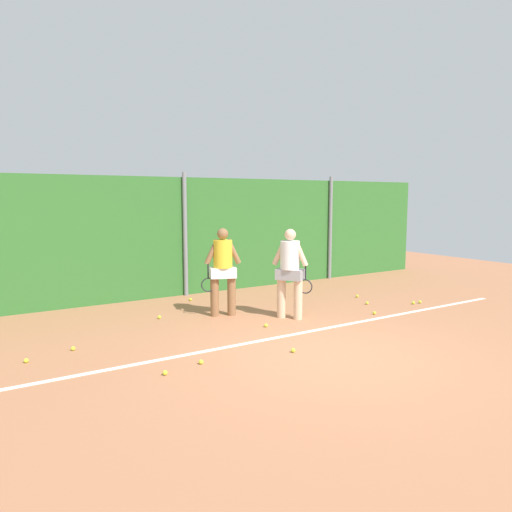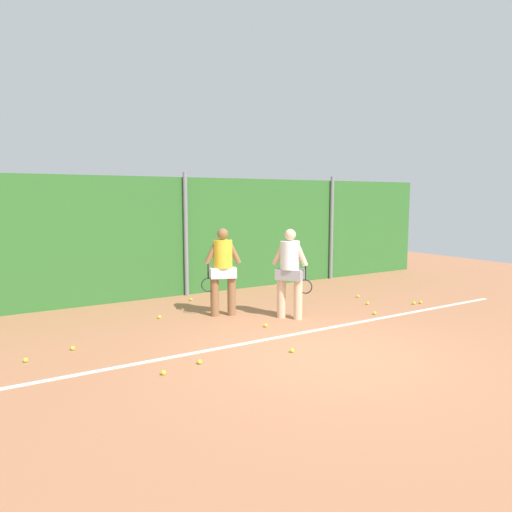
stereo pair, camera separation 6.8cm
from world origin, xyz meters
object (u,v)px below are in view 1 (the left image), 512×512
tennis_ball_0 (413,303)px  tennis_ball_7 (420,302)px  tennis_ball_12 (266,325)px  tennis_ball_3 (293,350)px  tennis_ball_6 (73,349)px  tennis_ball_11 (357,296)px  tennis_ball_9 (201,362)px  player_foreground_near (290,269)px  tennis_ball_2 (190,299)px  tennis_ball_4 (367,303)px  tennis_ball_5 (159,317)px  tennis_ball_8 (374,313)px  tennis_ball_1 (26,361)px  player_midcourt (223,267)px  tennis_ball_10 (165,373)px

tennis_ball_0 → tennis_ball_7: same height
tennis_ball_0 → tennis_ball_12: same height
tennis_ball_3 → tennis_ball_6: bearing=146.1°
tennis_ball_12 → tennis_ball_11: bearing=17.4°
tennis_ball_11 → tennis_ball_9: bearing=-157.2°
player_foreground_near → tennis_ball_6: player_foreground_near is taller
tennis_ball_2 → tennis_ball_4: size_ratio=1.00×
tennis_ball_5 → tennis_ball_6: (-1.83, -1.14, 0.00)m
tennis_ball_3 → tennis_ball_8: size_ratio=1.00×
tennis_ball_6 → tennis_ball_11: size_ratio=1.00×
tennis_ball_8 → tennis_ball_2: bearing=129.3°
tennis_ball_1 → tennis_ball_8: (6.28, -0.63, 0.00)m
tennis_ball_2 → tennis_ball_5: 1.67m
tennis_ball_6 → tennis_ball_7: same height
player_midcourt → tennis_ball_9: bearing=75.6°
tennis_ball_6 → tennis_ball_4: bearing=-1.1°
player_midcourt → tennis_ball_1: 3.91m
tennis_ball_0 → tennis_ball_4: same height
tennis_ball_7 → tennis_ball_8: 1.62m
tennis_ball_1 → tennis_ball_3: (3.48, -1.66, 0.00)m
player_foreground_near → tennis_ball_7: bearing=46.2°
tennis_ball_11 → tennis_ball_8: bearing=-122.4°
tennis_ball_6 → tennis_ball_10: bearing=-64.9°
tennis_ball_2 → tennis_ball_5: same height
player_midcourt → tennis_ball_10: player_midcourt is taller
tennis_ball_2 → tennis_ball_10: size_ratio=1.00×
tennis_ball_11 → tennis_ball_12: bearing=-162.6°
tennis_ball_1 → tennis_ball_6: (0.68, 0.22, 0.00)m
tennis_ball_7 → tennis_ball_2: bearing=144.7°
player_midcourt → tennis_ball_5: player_midcourt is taller
tennis_ball_5 → player_midcourt: bearing=-20.0°
tennis_ball_6 → tennis_ball_10: size_ratio=1.00×
tennis_ball_3 → tennis_ball_0: bearing=16.3°
tennis_ball_5 → tennis_ball_7: bearing=-18.5°
tennis_ball_8 → tennis_ball_3: bearing=-159.8°
tennis_ball_8 → tennis_ball_12: (-2.36, 0.38, 0.00)m
tennis_ball_5 → tennis_ball_11: same height
tennis_ball_10 → tennis_ball_6: bearing=115.1°
tennis_ball_2 → tennis_ball_6: size_ratio=1.00×
tennis_ball_3 → tennis_ball_5: 3.17m
tennis_ball_0 → tennis_ball_7: bearing=-6.4°
tennis_ball_5 → tennis_ball_8: (3.77, -1.98, 0.00)m
tennis_ball_0 → tennis_ball_10: same height
tennis_ball_3 → tennis_ball_8: 2.98m
player_midcourt → tennis_ball_2: (0.02, 1.59, -0.94)m
tennis_ball_1 → tennis_ball_11: (7.17, 0.76, 0.00)m
player_midcourt → tennis_ball_2: player_midcourt is taller
tennis_ball_1 → tennis_ball_2: size_ratio=1.00×
tennis_ball_0 → tennis_ball_7: (0.19, -0.02, 0.00)m
player_foreground_near → tennis_ball_8: size_ratio=26.36×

